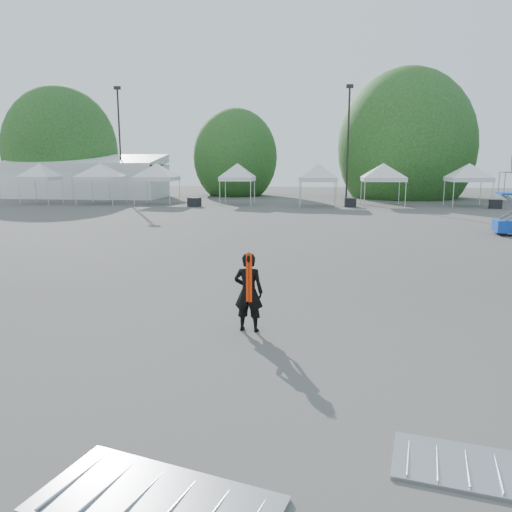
# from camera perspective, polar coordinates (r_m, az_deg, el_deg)

# --- Properties ---
(ground) EXTENTS (120.00, 120.00, 0.00)m
(ground) POSITION_cam_1_polar(r_m,az_deg,el_deg) (12.50, 4.70, -4.98)
(ground) COLOR #474442
(ground) RESTS_ON ground
(marquee) EXTENTS (15.00, 6.25, 4.23)m
(marquee) POSITION_cam_1_polar(r_m,az_deg,el_deg) (52.13, -18.83, 8.51)
(marquee) COLOR white
(marquee) RESTS_ON ground
(light_pole_west) EXTENTS (0.60, 0.25, 10.30)m
(light_pole_west) POSITION_cam_1_polar(r_m,az_deg,el_deg) (49.65, -15.33, 13.01)
(light_pole_west) COLOR black
(light_pole_west) RESTS_ON ground
(light_pole_east) EXTENTS (0.60, 0.25, 9.80)m
(light_pole_east) POSITION_cam_1_polar(r_m,az_deg,el_deg) (44.17, 10.49, 13.22)
(light_pole_east) COLOR black
(light_pole_east) RESTS_ON ground
(tree_far_w) EXTENTS (4.80, 4.80, 7.30)m
(tree_far_w) POSITION_cam_1_polar(r_m,az_deg,el_deg) (56.60, -21.38, 11.07)
(tree_far_w) COLOR #382314
(tree_far_w) RESTS_ON ground
(tree_mid_w) EXTENTS (4.16, 4.16, 6.33)m
(tree_mid_w) POSITION_cam_1_polar(r_m,az_deg,el_deg) (52.72, -2.37, 11.20)
(tree_mid_w) COLOR #382314
(tree_mid_w) RESTS_ON ground
(tree_mid_e) EXTENTS (5.12, 5.12, 7.79)m
(tree_mid_e) POSITION_cam_1_polar(r_m,az_deg,el_deg) (51.77, 16.77, 11.80)
(tree_mid_e) COLOR #382314
(tree_mid_e) RESTS_ON ground
(tent_a) EXTENTS (3.76, 3.76, 3.88)m
(tent_a) POSITION_cam_1_polar(r_m,az_deg,el_deg) (45.60, -23.51, 9.35)
(tent_a) COLOR silver
(tent_a) RESTS_ON ground
(tent_b) EXTENTS (4.64, 4.64, 3.88)m
(tent_b) POSITION_cam_1_polar(r_m,az_deg,el_deg) (43.84, -17.36, 9.73)
(tent_b) COLOR silver
(tent_b) RESTS_ON ground
(tent_c) EXTENTS (4.40, 4.40, 3.88)m
(tent_c) POSITION_cam_1_polar(r_m,az_deg,el_deg) (41.94, -11.30, 9.99)
(tent_c) COLOR silver
(tent_c) RESTS_ON ground
(tent_d) EXTENTS (3.77, 3.77, 3.88)m
(tent_d) POSITION_cam_1_polar(r_m,az_deg,el_deg) (40.75, -2.14, 10.17)
(tent_d) COLOR silver
(tent_d) RESTS_ON ground
(tent_e) EXTENTS (4.14, 4.14, 3.88)m
(tent_e) POSITION_cam_1_polar(r_m,az_deg,el_deg) (39.39, 7.15, 10.08)
(tent_e) COLOR silver
(tent_e) RESTS_ON ground
(tent_f) EXTENTS (4.60, 4.60, 3.88)m
(tent_f) POSITION_cam_1_polar(r_m,az_deg,el_deg) (40.87, 14.37, 9.85)
(tent_f) COLOR silver
(tent_f) RESTS_ON ground
(tent_g) EXTENTS (4.28, 4.28, 3.88)m
(tent_g) POSITION_cam_1_polar(r_m,az_deg,el_deg) (42.49, 23.20, 9.35)
(tent_g) COLOR silver
(tent_g) RESTS_ON ground
(man) EXTENTS (0.62, 0.44, 1.62)m
(man) POSITION_cam_1_polar(r_m,az_deg,el_deg) (9.99, -0.86, -4.12)
(man) COLOR black
(man) RESTS_ON ground
(barrier_left) EXTENTS (2.65, 1.81, 0.08)m
(barrier_left) POSITION_cam_1_polar(r_m,az_deg,el_deg) (5.57, -11.41, -26.06)
(barrier_left) COLOR #A1A4A9
(barrier_left) RESTS_ON ground
(barrier_mid) EXTENTS (2.07, 1.33, 0.06)m
(barrier_mid) POSITION_cam_1_polar(r_m,az_deg,el_deg) (6.47, 24.50, -21.28)
(barrier_mid) COLOR #A1A4A9
(barrier_mid) RESTS_ON ground
(crate_west) EXTENTS (1.04, 0.91, 0.69)m
(crate_west) POSITION_cam_1_polar(r_m,az_deg,el_deg) (39.36, -7.06, 6.13)
(crate_west) COLOR black
(crate_west) RESTS_ON ground
(crate_mid) EXTENTS (0.91, 0.71, 0.69)m
(crate_mid) POSITION_cam_1_polar(r_m,az_deg,el_deg) (39.43, 10.72, 6.03)
(crate_mid) COLOR black
(crate_mid) RESTS_ON ground
(crate_east) EXTENTS (0.97, 0.82, 0.66)m
(crate_east) POSITION_cam_1_polar(r_m,az_deg,el_deg) (41.41, 25.69, 5.37)
(crate_east) COLOR black
(crate_east) RESTS_ON ground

